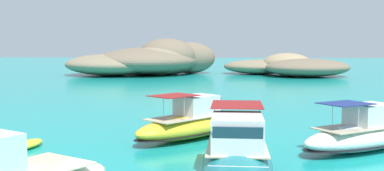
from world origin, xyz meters
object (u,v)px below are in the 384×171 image
islet_large (150,60)px  islet_small (287,66)px  motorboat_teal (237,160)px  dinghy_tender (27,144)px  motorboat_white (364,135)px  motorboat_yellow (192,124)px

islet_large → islet_small: size_ratio=1.26×
islet_small → motorboat_teal: (-12.17, -71.40, -0.74)m
islet_large → islet_small: bearing=-2.0°
dinghy_tender → motorboat_white: bearing=2.2°
motorboat_teal → dinghy_tender: (-11.91, 5.93, -0.79)m
motorboat_teal → dinghy_tender: size_ratio=3.60×
islet_small → motorboat_yellow: 63.60m
islet_small → motorboat_white: islet_small is taller
islet_small → motorboat_teal: bearing=-99.7°
motorboat_teal → motorboat_yellow: (-2.55, 9.53, -0.10)m
islet_small → motorboat_teal: islet_small is taller
islet_large → islet_small: (27.24, -0.93, -1.09)m
motorboat_teal → dinghy_tender: motorboat_teal is taller
motorboat_yellow → dinghy_tender: (-9.36, -3.60, -0.69)m
motorboat_white → motorboat_yellow: bearing=164.1°
motorboat_yellow → islet_large: bearing=101.3°
islet_small → dinghy_tender: (-24.08, -65.47, -1.54)m
motorboat_white → dinghy_tender: (-19.33, -0.76, -0.66)m
islet_large → dinghy_tender: bearing=-87.3°
islet_large → motorboat_teal: size_ratio=3.23×
islet_large → dinghy_tender: (3.16, -66.40, -2.63)m
islet_large → motorboat_teal: bearing=-78.2°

